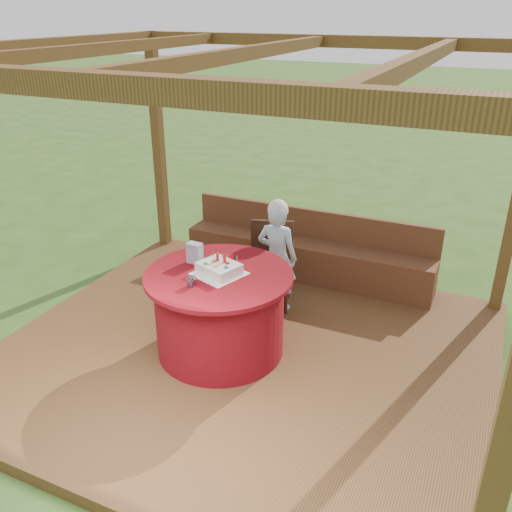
{
  "coord_description": "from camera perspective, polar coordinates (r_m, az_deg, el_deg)",
  "views": [
    {
      "loc": [
        1.9,
        -3.89,
        3.1
      ],
      "look_at": [
        0.0,
        0.25,
        1.0
      ],
      "focal_mm": 38.0,
      "sensor_mm": 36.0,
      "label": 1
    }
  ],
  "objects": [
    {
      "name": "drinking_glass",
      "position": [
        4.64,
        -6.88,
        -2.74
      ],
      "size": [
        0.11,
        0.11,
        0.08
      ],
      "primitive_type": "imported",
      "rotation": [
        0.0,
        0.0,
        0.31
      ],
      "color": "white",
      "rests_on": "table"
    },
    {
      "name": "bench",
      "position": [
        6.52,
        5.39,
        0.01
      ],
      "size": [
        3.0,
        0.42,
        0.8
      ],
      "color": "brown",
      "rests_on": "deck"
    },
    {
      "name": "birthday_cake",
      "position": [
        4.82,
        -3.9,
        -1.33
      ],
      "size": [
        0.5,
        0.5,
        0.18
      ],
      "color": "white",
      "rests_on": "table"
    },
    {
      "name": "table",
      "position": [
        5.05,
        -3.82,
        -5.92
      ],
      "size": [
        1.34,
        1.34,
        0.81
      ],
      "color": "maroon",
      "rests_on": "deck"
    },
    {
      "name": "gift_bag",
      "position": [
        5.04,
        -6.47,
        0.32
      ],
      "size": [
        0.14,
        0.1,
        0.19
      ],
      "primitive_type": "cube",
      "rotation": [
        0.0,
        0.0,
        -0.06
      ],
      "color": "#CF86BD",
      "rests_on": "table"
    },
    {
      "name": "elderly_woman",
      "position": [
        5.66,
        2.23,
        0.12
      ],
      "size": [
        0.44,
        0.3,
        1.23
      ],
      "color": "#8EBAD3",
      "rests_on": "deck"
    },
    {
      "name": "deck",
      "position": [
        5.29,
        -1.15,
        -10.33
      ],
      "size": [
        4.5,
        4.0,
        0.12
      ],
      "primitive_type": "cube",
      "color": "brown",
      "rests_on": "ground"
    },
    {
      "name": "chair",
      "position": [
        5.83,
        1.58,
        -0.31
      ],
      "size": [
        0.58,
        0.58,
        0.91
      ],
      "color": "#371D11",
      "rests_on": "deck"
    },
    {
      "name": "ground",
      "position": [
        5.33,
        -1.14,
        -10.85
      ],
      "size": [
        60.0,
        60.0,
        0.0
      ],
      "primitive_type": "plane",
      "color": "#30551C",
      "rests_on": "ground"
    },
    {
      "name": "pergola",
      "position": [
        4.39,
        -1.41,
        15.64
      ],
      "size": [
        4.5,
        4.0,
        2.72
      ],
      "color": "brown",
      "rests_on": "deck"
    }
  ]
}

